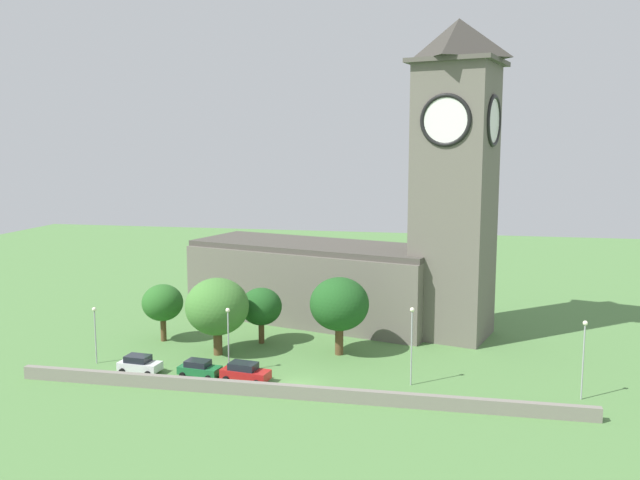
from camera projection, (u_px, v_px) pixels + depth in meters
name	position (u px, v px, depth m)	size (l,w,h in m)	color
ground_plane	(327.00, 341.00, 78.89)	(200.00, 200.00, 0.00)	#517F42
church	(367.00, 243.00, 84.83)	(41.01, 21.43, 36.88)	#666056
quay_barrier	(289.00, 391.00, 61.18)	(53.36, 0.70, 1.24)	gray
car_white	(139.00, 364.00, 67.89)	(4.36, 2.52, 1.80)	silver
car_green	(199.00, 368.00, 66.84)	(4.32, 2.58, 1.64)	#1E6B38
car_red	(245.00, 372.00, 65.40)	(4.96, 2.81, 1.88)	red
streetlamp_west_end	(95.00, 325.00, 70.45)	(0.44, 0.44, 6.03)	#9EA0A5
streetlamp_west_mid	(228.00, 330.00, 67.26)	(0.44, 0.44, 6.72)	#9EA0A5
streetlamp_central	(412.00, 334.00, 63.88)	(0.44, 0.44, 7.60)	#9EA0A5
streetlamp_east_mid	(584.00, 347.00, 60.27)	(0.44, 0.44, 7.29)	#9EA0A5
tree_by_tower	(261.00, 307.00, 77.66)	(4.78, 4.78, 6.49)	brown
tree_riverside_west	(339.00, 304.00, 73.22)	(6.45, 6.45, 8.56)	brown
tree_riverside_east	(217.00, 307.00, 73.20)	(6.90, 6.90, 8.50)	brown
tree_churchyard	(163.00, 303.00, 78.49)	(4.74, 4.74, 6.71)	brown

